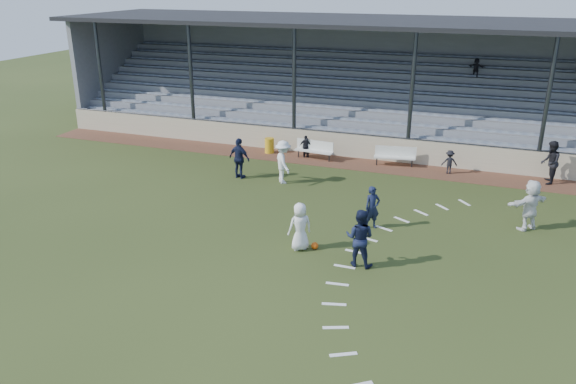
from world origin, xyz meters
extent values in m
plane|color=#2F3C18|center=(0.00, 0.00, 0.00)|extent=(90.00, 90.00, 0.00)
cube|color=#573223|center=(0.00, 10.50, 0.01)|extent=(34.00, 2.00, 0.02)
cube|color=#C1B394|center=(0.00, 11.55, 0.60)|extent=(34.00, 0.18, 1.20)
cube|color=silver|center=(-1.50, 10.43, 0.45)|extent=(2.03, 0.62, 0.06)
cube|color=silver|center=(-1.50, 10.65, 0.70)|extent=(1.99, 0.28, 0.54)
cylinder|color=#2F3237|center=(-2.35, 10.52, 0.22)|extent=(0.06, 0.06, 0.40)
cylinder|color=#2F3237|center=(-0.66, 10.34, 0.22)|extent=(0.06, 0.06, 0.40)
cube|color=silver|center=(2.54, 10.76, 0.45)|extent=(2.04, 0.71, 0.06)
cube|color=silver|center=(2.54, 10.98, 0.70)|extent=(1.98, 0.37, 0.54)
cylinder|color=#2F3237|center=(1.70, 10.63, 0.22)|extent=(0.06, 0.06, 0.40)
cylinder|color=#2F3237|center=(3.38, 10.89, 0.22)|extent=(0.06, 0.06, 0.40)
cylinder|color=gold|center=(-4.05, 10.75, 0.41)|extent=(0.49, 0.49, 0.78)
sphere|color=#E0510D|center=(1.57, 0.88, 0.12)|extent=(0.25, 0.25, 0.25)
imported|color=white|center=(1.08, 0.71, 0.84)|extent=(0.97, 0.94, 1.68)
imported|color=#141A37|center=(3.01, 3.26, 0.81)|extent=(0.70, 0.67, 1.62)
imported|color=#141A37|center=(3.23, 0.29, 0.96)|extent=(0.97, 0.78, 1.92)
imported|color=white|center=(-1.77, 6.71, 0.98)|extent=(1.35, 1.45, 1.96)
imported|color=#141A37|center=(-3.88, 6.64, 0.94)|extent=(1.18, 0.70, 1.89)
imported|color=white|center=(8.44, 5.13, 0.96)|extent=(1.68, 1.63, 1.91)
imported|color=black|center=(9.45, 10.68, 1.00)|extent=(0.77, 0.97, 1.95)
imported|color=black|center=(-1.96, 10.66, 0.54)|extent=(0.44, 0.36, 1.04)
imported|color=black|center=(-2.00, 10.66, 0.59)|extent=(0.70, 0.35, 1.15)
imported|color=black|center=(5.15, 10.56, 0.58)|extent=(0.80, 0.57, 1.13)
cube|color=gray|center=(0.00, 12.10, 0.60)|extent=(34.00, 0.80, 1.20)
cube|color=gray|center=(0.00, 12.20, 1.25)|extent=(33.00, 0.28, 0.10)
cube|color=gray|center=(0.00, 12.90, 0.80)|extent=(34.00, 0.80, 1.60)
cube|color=gray|center=(0.00, 13.00, 1.65)|extent=(33.00, 0.28, 0.10)
cube|color=gray|center=(0.00, 13.70, 1.00)|extent=(34.00, 0.80, 2.00)
cube|color=gray|center=(0.00, 13.80, 2.05)|extent=(33.00, 0.28, 0.10)
cube|color=gray|center=(0.00, 14.50, 1.20)|extent=(34.00, 0.80, 2.40)
cube|color=gray|center=(0.00, 14.60, 2.45)|extent=(33.00, 0.28, 0.10)
cube|color=gray|center=(0.00, 15.30, 1.40)|extent=(34.00, 0.80, 2.80)
cube|color=gray|center=(0.00, 15.40, 2.85)|extent=(33.00, 0.28, 0.10)
cube|color=gray|center=(0.00, 16.10, 1.60)|extent=(34.00, 0.80, 3.20)
cube|color=gray|center=(0.00, 16.20, 3.25)|extent=(33.00, 0.28, 0.10)
cube|color=gray|center=(0.00, 16.90, 1.80)|extent=(34.00, 0.80, 3.60)
cube|color=gray|center=(0.00, 17.00, 3.65)|extent=(33.00, 0.28, 0.10)
cube|color=gray|center=(0.00, 17.70, 2.00)|extent=(34.00, 0.80, 4.00)
cube|color=gray|center=(0.00, 17.80, 4.05)|extent=(33.00, 0.28, 0.10)
cube|color=gray|center=(0.00, 18.50, 2.20)|extent=(34.00, 0.80, 4.40)
cube|color=gray|center=(0.00, 18.60, 4.45)|extent=(33.00, 0.28, 0.10)
cube|color=gray|center=(0.00, 19.10, 3.20)|extent=(34.00, 0.40, 6.40)
cube|color=gray|center=(-16.85, 15.50, 3.20)|extent=(0.30, 7.80, 6.40)
cube|color=black|center=(0.00, 15.20, 6.50)|extent=(34.60, 9.00, 0.22)
cylinder|color=#2F3237|center=(-15.00, 11.65, 3.25)|extent=(0.20, 0.20, 6.50)
cylinder|color=#2F3237|center=(-9.00, 11.65, 3.25)|extent=(0.20, 0.20, 6.50)
cylinder|color=#2F3237|center=(-3.00, 11.65, 3.25)|extent=(0.20, 0.20, 6.50)
cylinder|color=#2F3237|center=(3.00, 11.65, 3.25)|extent=(0.20, 0.20, 6.50)
cylinder|color=#2F3237|center=(9.00, 11.65, 3.25)|extent=(0.20, 0.20, 6.50)
cylinder|color=#2F3237|center=(0.00, 11.55, 1.25)|extent=(34.00, 0.05, 0.05)
imported|color=black|center=(5.66, 16.94, 4.10)|extent=(0.98, 0.55, 1.01)
cube|color=white|center=(6.12, 7.01, 0.01)|extent=(0.54, 0.61, 0.01)
cube|color=white|center=(5.29, 6.22, 0.01)|extent=(0.59, 0.56, 0.01)
cube|color=white|center=(4.57, 5.34, 0.01)|extent=(0.64, 0.51, 0.01)
cube|color=white|center=(3.96, 4.38, 0.01)|extent=(0.67, 0.44, 0.01)
cube|color=white|center=(3.48, 3.34, 0.01)|extent=(0.70, 0.37, 0.01)
cube|color=white|center=(3.13, 2.26, 0.01)|extent=(0.71, 0.29, 0.01)
cube|color=white|center=(2.92, 1.14, 0.01)|extent=(0.71, 0.21, 0.01)
cube|color=white|center=(2.85, 0.00, 0.01)|extent=(0.70, 0.12, 0.01)
cube|color=white|center=(2.92, -1.14, 0.01)|extent=(0.71, 0.21, 0.01)
cube|color=white|center=(3.13, -2.26, 0.01)|extent=(0.71, 0.29, 0.01)
cube|color=white|center=(3.48, -3.34, 0.01)|extent=(0.70, 0.37, 0.01)
cube|color=white|center=(3.96, -4.38, 0.01)|extent=(0.67, 0.44, 0.01)
camera|label=1|loc=(6.61, -15.63, 8.72)|focal=35.00mm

